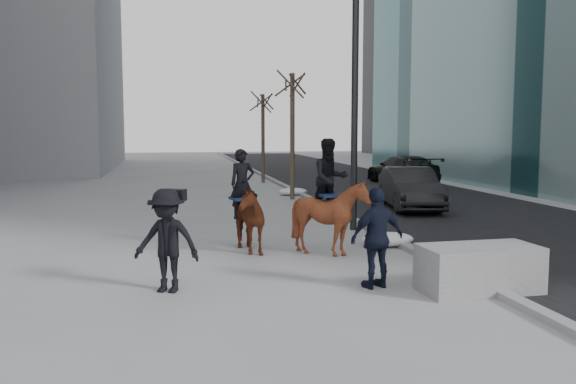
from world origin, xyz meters
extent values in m
plane|color=gray|center=(0.00, 0.00, 0.00)|extent=(120.00, 120.00, 0.00)
cube|color=black|center=(7.00, 10.00, 0.01)|extent=(8.00, 90.00, 0.01)
cube|color=gray|center=(3.00, 10.00, 0.06)|extent=(0.25, 90.00, 0.12)
cube|color=gray|center=(2.81, -1.27, 0.39)|extent=(2.00, 1.05, 0.79)
imported|color=black|center=(5.77, 8.92, 0.71)|extent=(2.22, 4.50, 1.42)
imported|color=black|center=(9.02, 17.78, 0.71)|extent=(2.51, 5.09, 1.42)
imported|color=#532810|center=(-0.69, 2.84, 0.75)|extent=(1.18, 1.91, 1.50)
imported|color=black|center=(-0.69, 2.99, 1.51)|extent=(0.64, 0.49, 1.57)
cube|color=#111C3E|center=(-0.69, 2.99, 1.18)|extent=(0.59, 0.65, 0.06)
imported|color=#4A250E|center=(1.13, 2.07, 0.83)|extent=(1.55, 1.69, 1.66)
imported|color=black|center=(1.13, 2.22, 1.67)|extent=(0.93, 0.77, 1.73)
cube|color=#0F1A37|center=(1.13, 2.22, 1.31)|extent=(0.56, 0.63, 0.06)
imported|color=black|center=(1.19, -0.70, 0.88)|extent=(1.10, 0.67, 1.75)
cylinder|color=#DB530C|center=(1.14, -0.15, 1.15)|extent=(0.04, 0.18, 0.07)
imported|color=black|center=(-2.37, -0.27, 0.88)|extent=(1.30, 1.04, 1.75)
cube|color=black|center=(-2.22, -0.02, 1.62)|extent=(0.42, 0.34, 0.20)
cylinder|color=black|center=(2.60, 5.19, 4.50)|extent=(0.18, 0.18, 9.00)
ellipsoid|color=white|center=(2.70, 2.82, 0.16)|extent=(1.27, 0.80, 0.32)
ellipsoid|color=white|center=(2.70, 13.89, 0.15)|extent=(1.20, 0.76, 0.30)
camera|label=1|loc=(-2.31, -10.55, 2.76)|focal=38.00mm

